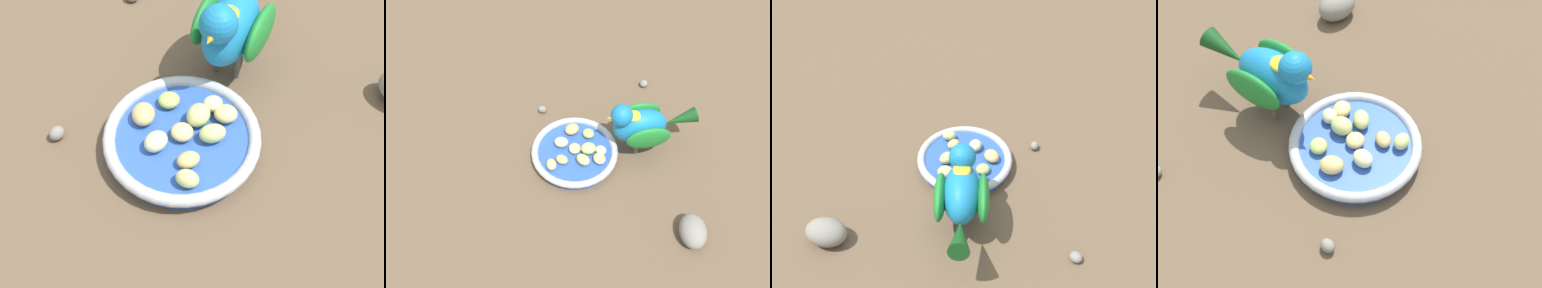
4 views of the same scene
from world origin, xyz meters
The scene contains 16 objects.
ground_plane centered at (0.00, 0.00, 0.00)m, with size 4.00×4.00×0.00m, color brown.
feeding_bowl centered at (0.00, -0.02, 0.02)m, with size 0.19×0.19×0.03m.
apple_piece_0 centered at (0.00, -0.02, 0.03)m, with size 0.03×0.03×0.02m, color #E5C67F.
apple_piece_1 centered at (-0.05, 0.03, 0.03)m, with size 0.03×0.02×0.02m, color #C6D17A.
apple_piece_2 centered at (0.05, -0.01, 0.03)m, with size 0.03×0.03×0.02m, color tan.
apple_piece_3 centered at (0.01, 0.01, 0.03)m, with size 0.03×0.03×0.02m, color beige.
apple_piece_4 centered at (0.05, -0.04, 0.03)m, with size 0.03×0.03×0.02m, color #B2CC66.
apple_piece_5 centered at (-0.03, 0.01, 0.03)m, with size 0.03×0.02×0.02m, color tan.
apple_piece_6 centered at (-0.03, -0.04, 0.03)m, with size 0.03×0.02×0.02m, color #C6D17A.
apple_piece_7 centered at (0.00, -0.05, 0.03)m, with size 0.03×0.03×0.03m, color #C6D17A.
apple_piece_8 centered at (-0.02, -0.07, 0.03)m, with size 0.03×0.03×0.02m, color #E5C67F.
apple_piece_9 centered at (0.00, -0.08, 0.03)m, with size 0.03×0.02×0.02m, color beige.
parrot centered at (0.04, -0.16, 0.08)m, with size 0.12×0.21×0.15m.
rock_large centered at (-0.17, -0.26, 0.02)m, with size 0.07×0.05×0.05m, color gray.
pebble_0 centered at (0.24, -0.18, 0.01)m, with size 0.02×0.02×0.02m, color gray.
pebble_1 centered at (0.13, 0.08, 0.01)m, with size 0.02×0.02×0.02m, color gray.
Camera 3 is at (0.18, -0.60, 0.62)m, focal length 38.90 mm.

